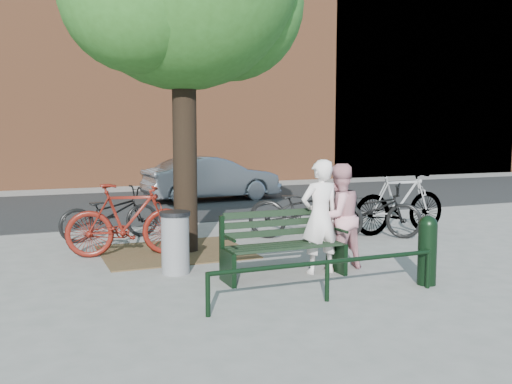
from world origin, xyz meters
name	(u,v)px	position (x,y,z in m)	size (l,w,h in m)	color
ground	(284,277)	(0.00, 0.00, 0.00)	(90.00, 90.00, 0.00)	gray
dirt_pit	(175,252)	(-1.00, 2.20, 0.01)	(2.40, 2.00, 0.02)	brown
road	(153,204)	(0.00, 8.50, 0.01)	(40.00, 7.00, 0.01)	black
townhouse_row	(112,21)	(0.17, 16.00, 6.25)	(45.00, 4.00, 14.00)	brown
park_bench	(282,243)	(0.00, 0.08, 0.48)	(1.74, 0.54, 0.97)	black
guard_railing	(327,268)	(0.00, -1.20, 0.40)	(3.06, 0.06, 0.51)	black
person_left	(320,217)	(0.59, 0.05, 0.82)	(0.60, 0.39, 1.64)	silver
person_right	(338,217)	(0.95, 0.15, 0.78)	(0.76, 0.59, 1.57)	#CF8E97
bollard	(427,248)	(1.60, -1.05, 0.50)	(0.25, 0.25, 0.93)	black
litter_bin	(175,242)	(-1.34, 0.81, 0.46)	(0.44, 0.44, 0.90)	gray
bicycle_a	(110,213)	(-1.83, 3.77, 0.50)	(0.66, 1.89, 0.99)	black
bicycle_b	(128,220)	(-1.77, 2.21, 0.60)	(0.56, 1.99, 1.20)	#52120B
bicycle_c	(305,209)	(1.57, 2.40, 0.57)	(0.75, 2.16, 1.13)	black
bicycle_d	(400,202)	(3.57, 2.20, 0.64)	(0.60, 2.12, 1.27)	gray
bicycle_e	(369,210)	(2.86, 2.20, 0.52)	(0.69, 1.99, 1.04)	black
parked_car	(212,178)	(1.82, 8.78, 0.65)	(1.37, 3.93, 1.30)	gray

